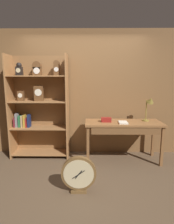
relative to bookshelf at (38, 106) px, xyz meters
name	(u,v)px	position (x,y,z in m)	size (l,w,h in m)	color
ground_plane	(82,186)	(0.93, -1.14, -1.05)	(10.00, 10.00, 0.00)	brown
back_wood_panel	(84,93)	(0.93, 0.22, 0.25)	(4.80, 0.05, 2.60)	brown
bookshelf	(38,106)	(0.00, 0.00, 0.00)	(1.17, 0.40, 2.07)	#9E6B3D
workbench	(123,127)	(1.70, -0.26, -0.36)	(1.46, 0.57, 0.79)	brown
desk_lamp	(150,104)	(2.20, -0.18, 0.08)	(0.20, 0.20, 0.49)	olive
toolbox_small	(106,120)	(1.37, -0.24, -0.22)	(0.19, 0.12, 0.08)	maroon
open_repair_manual	(123,122)	(1.67, -0.34, -0.25)	(0.16, 0.22, 0.03)	silver
round_clock_large	(79,174)	(0.89, -1.28, -0.78)	(0.50, 0.11, 0.54)	brown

